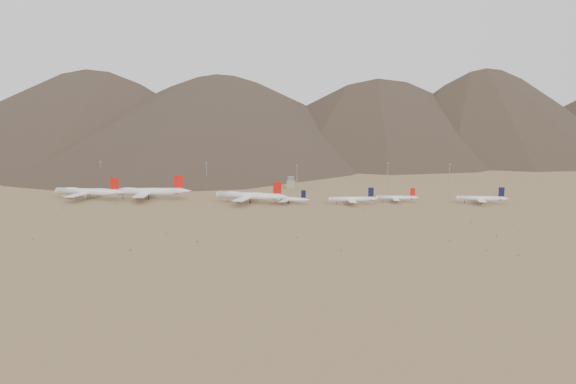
# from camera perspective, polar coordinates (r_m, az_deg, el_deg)

# --- Properties ---
(ground) EXTENTS (3000.00, 3000.00, 0.00)m
(ground) POSITION_cam_1_polar(r_m,az_deg,el_deg) (464.56, -4.83, -1.56)
(ground) COLOR #9B7550
(ground) RESTS_ON ground
(mountain_ridge) EXTENTS (4400.00, 1000.00, 300.00)m
(mountain_ridge) POSITION_cam_1_polar(r_m,az_deg,el_deg) (1354.44, 2.28, 11.21)
(mountain_ridge) COLOR #433528
(mountain_ridge) RESTS_ON ground
(widebody_west) EXTENTS (70.22, 54.45, 20.90)m
(widebody_west) POSITION_cam_1_polar(r_m,az_deg,el_deg) (533.66, -19.69, 0.04)
(widebody_west) COLOR white
(widebody_west) RESTS_ON ground
(widebody_centre) EXTENTS (73.71, 57.27, 21.97)m
(widebody_centre) POSITION_cam_1_polar(r_m,az_deg,el_deg) (516.57, -14.10, 0.06)
(widebody_centre) COLOR white
(widebody_centre) RESTS_ON ground
(widebody_east) EXTENTS (65.84, 51.41, 19.70)m
(widebody_east) POSITION_cam_1_polar(r_m,az_deg,el_deg) (481.87, -3.96, -0.38)
(widebody_east) COLOR white
(widebody_east) RESTS_ON ground
(narrowbody_a) EXTENTS (36.61, 26.92, 12.27)m
(narrowbody_a) POSITION_cam_1_polar(r_m,az_deg,el_deg) (480.33, 0.07, -0.73)
(narrowbody_a) COLOR white
(narrowbody_a) RESTS_ON ground
(narrowbody_b) EXTENTS (43.19, 31.49, 14.35)m
(narrowbody_b) POSITION_cam_1_polar(r_m,az_deg,el_deg) (479.63, 6.59, -0.71)
(narrowbody_b) COLOR white
(narrowbody_b) RESTS_ON ground
(narrowbody_c) EXTENTS (37.92, 27.22, 12.51)m
(narrowbody_c) POSITION_cam_1_polar(r_m,az_deg,el_deg) (497.26, 10.99, -0.56)
(narrowbody_c) COLOR white
(narrowbody_c) RESTS_ON ground
(narrowbody_d) EXTENTS (44.51, 31.86, 14.68)m
(narrowbody_d) POSITION_cam_1_polar(r_m,az_deg,el_deg) (506.91, 19.08, -0.62)
(narrowbody_d) COLOR white
(narrowbody_d) RESTS_ON ground
(control_tower) EXTENTS (8.00, 8.00, 12.00)m
(control_tower) POSITION_cam_1_polar(r_m,az_deg,el_deg) (577.19, 0.30, 0.91)
(control_tower) COLOR gray
(control_tower) RESTS_ON ground
(mast_far_west) EXTENTS (2.00, 0.60, 25.70)m
(mast_far_west) POSITION_cam_1_polar(r_m,az_deg,el_deg) (632.64, -18.48, 1.94)
(mast_far_west) COLOR gray
(mast_far_west) RESTS_ON ground
(mast_west) EXTENTS (2.00, 0.60, 25.70)m
(mast_west) POSITION_cam_1_polar(r_m,az_deg,el_deg) (596.05, -8.27, 1.92)
(mast_west) COLOR gray
(mast_west) RESTS_ON ground
(mast_centre) EXTENTS (2.00, 0.60, 25.70)m
(mast_centre) POSITION_cam_1_polar(r_m,az_deg,el_deg) (560.23, 0.91, 1.61)
(mast_centre) COLOR gray
(mast_centre) RESTS_ON ground
(mast_east) EXTENTS (2.00, 0.60, 25.70)m
(mast_east) POSITION_cam_1_polar(r_m,az_deg,el_deg) (594.57, 10.09, 1.86)
(mast_east) COLOR gray
(mast_east) RESTS_ON ground
(mast_far_east) EXTENTS (2.00, 0.60, 25.70)m
(mast_far_east) POSITION_cam_1_polar(r_m,az_deg,el_deg) (593.24, 16.08, 1.65)
(mast_far_east) COLOR gray
(mast_far_east) RESTS_ON ground
(desert_scrub) EXTENTS (402.29, 177.00, 0.85)m
(desert_scrub) POSITION_cam_1_polar(r_m,az_deg,el_deg) (374.07, -5.41, -3.90)
(desert_scrub) COLOR brown
(desert_scrub) RESTS_ON ground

